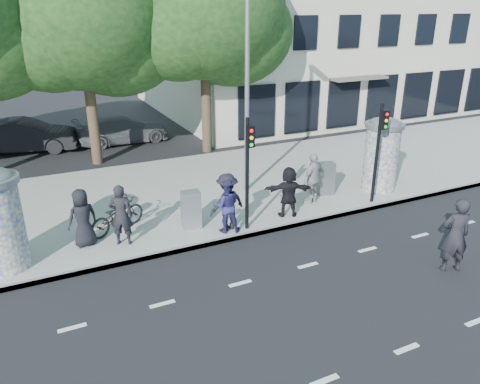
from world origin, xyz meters
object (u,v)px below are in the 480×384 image
street_lamp (248,59)px  cabinet_left (191,210)px  ped_f (289,192)px  ped_d (227,202)px  cabinet_right (326,178)px  car_right (122,130)px  ped_c (226,205)px  car_mid (26,136)px  ped_b (121,215)px  bicycle (117,215)px  man_road (455,235)px  traffic_pole_near (248,163)px  traffic_pole_far (379,143)px  ped_a (83,218)px  ped_e (313,179)px  ad_column_right (382,153)px

street_lamp → cabinet_left: bearing=-145.2°
ped_f → ped_d: bearing=22.7°
ped_d → ped_f: (2.14, 0.05, -0.06)m
cabinet_right → car_right: (-4.91, 10.38, -0.07)m
ped_c → car_right: 11.60m
cabinet_left → car_mid: size_ratio=0.25×
ped_b → ped_c: bearing=-166.2°
cabinet_left → cabinet_right: 5.27m
bicycle → cabinet_right: bearing=-119.1°
man_road → bicycle: bearing=-17.4°
traffic_pole_near → car_right: bearing=95.6°
traffic_pole_far → ped_d: 5.49m
ped_a → car_right: bearing=-120.8°
street_lamp → man_road: street_lamp is taller
ped_a → cabinet_left: 3.10m
ped_b → cabinet_right: bearing=-150.6°
ped_b → car_mid: ped_b is taller
ped_a → car_right: ped_a is taller
ped_e → traffic_pole_near: bearing=-6.1°
bicycle → ped_b: bearing=150.2°
ped_d → cabinet_right: (4.31, 1.09, -0.30)m
traffic_pole_near → street_lamp: size_ratio=0.42×
street_lamp → ped_e: size_ratio=4.54×
street_lamp → car_right: (-2.55, 8.89, -4.13)m
ped_b → car_right: ped_b is taller
car_mid → ped_c: bearing=-143.9°
ad_column_right → man_road: size_ratio=1.32×
ped_d → ped_e: bearing=178.5°
street_lamp → car_right: bearing=106.0°
ped_c → man_road: (4.45, -4.31, 0.03)m
bicycle → traffic_pole_far: bearing=-128.0°
street_lamp → ped_a: (-5.97, -1.78, -3.81)m
ped_b → cabinet_left: size_ratio=1.52×
cabinet_right → man_road: bearing=-78.4°
ped_a → bicycle: (1.02, 0.51, -0.33)m
ped_b → street_lamp: bearing=-132.4°
ped_a → ped_b: 1.05m
ped_f → car_right: (-2.74, 11.42, -0.31)m
ped_f → man_road: 5.00m
ped_a → car_right: 11.21m
street_lamp → ped_d: size_ratio=4.54×
traffic_pole_far → ped_e: (-1.93, 0.85, -1.20)m
traffic_pole_far → cabinet_left: size_ratio=2.92×
ad_column_right → car_right: size_ratio=0.58×
ped_a → ped_b: size_ratio=0.94×
man_road → cabinet_right: 5.52m
ped_f → car_mid: ped_f is taller
traffic_pole_near → ped_d: bearing=154.4°
traffic_pole_near → ped_e: (2.87, 0.85, -1.20)m
traffic_pole_far → street_lamp: 5.12m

